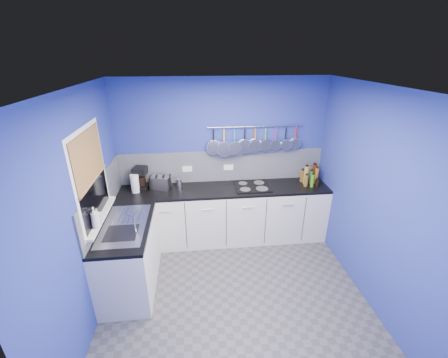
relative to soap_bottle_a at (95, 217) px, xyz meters
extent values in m
cube|color=#47474C|center=(1.53, -0.05, -1.18)|extent=(3.20, 3.00, 0.02)
cube|color=white|center=(1.53, -0.05, 1.34)|extent=(3.20, 3.00, 0.02)
cube|color=navy|center=(1.53, 1.46, 0.08)|extent=(3.20, 0.02, 2.50)
cube|color=navy|center=(1.53, -1.56, 0.08)|extent=(3.20, 0.02, 2.50)
cube|color=navy|center=(-0.08, -0.05, 0.08)|extent=(0.02, 3.00, 2.50)
cube|color=navy|center=(3.14, -0.05, 0.08)|extent=(0.02, 3.00, 2.50)
cube|color=gray|center=(1.53, 1.44, -0.02)|extent=(3.20, 0.02, 0.50)
cube|color=gray|center=(-0.06, 0.55, -0.02)|extent=(0.02, 1.80, 0.50)
cube|color=silver|center=(1.53, 1.15, -0.74)|extent=(3.20, 0.60, 0.86)
cube|color=black|center=(1.53, 1.15, -0.29)|extent=(3.20, 0.60, 0.04)
cube|color=silver|center=(0.23, 0.25, -0.74)|extent=(0.60, 1.20, 0.86)
cube|color=black|center=(0.23, 0.25, -0.29)|extent=(0.60, 1.20, 0.04)
cube|color=white|center=(-0.05, 0.25, 0.38)|extent=(0.01, 1.00, 1.10)
cube|color=black|center=(-0.04, 0.25, 0.38)|extent=(0.01, 0.90, 1.00)
cube|color=olive|center=(-0.03, 0.25, 0.61)|extent=(0.01, 0.90, 0.55)
cube|color=white|center=(-0.02, 0.25, -0.13)|extent=(0.10, 0.98, 0.03)
cube|color=silver|center=(0.23, 0.25, -0.27)|extent=(0.50, 0.95, 0.01)
cube|color=white|center=(0.98, 1.42, -0.04)|extent=(0.15, 0.01, 0.09)
cube|color=white|center=(1.63, 1.42, -0.04)|extent=(0.15, 0.01, 0.09)
cylinder|color=silver|center=(2.03, 1.40, 0.61)|extent=(1.45, 0.02, 0.02)
imported|color=white|center=(0.00, 0.00, 0.00)|extent=(0.12, 0.12, 0.24)
imported|color=white|center=(0.00, 0.08, -0.03)|extent=(0.10, 0.10, 0.17)
cylinder|color=white|center=(0.21, 1.16, -0.13)|extent=(0.12, 0.12, 0.27)
cube|color=silver|center=(0.57, 1.25, -0.17)|extent=(0.33, 0.25, 0.19)
cylinder|color=silver|center=(0.85, 1.28, -0.20)|extent=(0.10, 0.10, 0.13)
cube|color=black|center=(1.97, 1.16, -0.26)|extent=(0.53, 0.47, 0.01)
cylinder|color=#4C190C|center=(2.99, 1.28, -0.13)|extent=(0.07, 0.07, 0.28)
cylinder|color=black|center=(2.87, 1.27, -0.19)|extent=(0.05, 0.05, 0.15)
cylinder|color=brown|center=(2.80, 1.26, -0.17)|extent=(0.07, 0.07, 0.20)
cylinder|color=#8C5914|center=(2.99, 1.18, -0.14)|extent=(0.06, 0.06, 0.26)
cylinder|color=#265919|center=(2.90, 1.17, -0.16)|extent=(0.06, 0.06, 0.22)
cylinder|color=olive|center=(2.82, 1.17, -0.12)|extent=(0.07, 0.07, 0.29)
cylinder|color=black|center=(2.97, 1.07, -0.22)|extent=(0.06, 0.06, 0.10)
cylinder|color=#3F721E|center=(2.88, 1.05, -0.17)|extent=(0.05, 0.05, 0.20)
cylinder|color=brown|center=(2.79, 1.09, -0.18)|extent=(0.06, 0.06, 0.19)
camera|label=1|loc=(1.10, -2.85, 1.64)|focal=23.42mm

